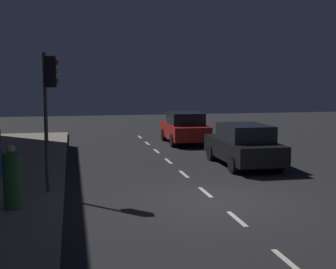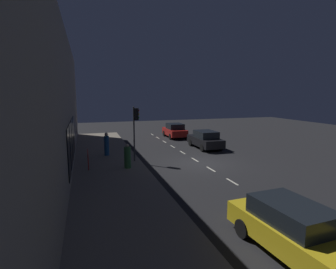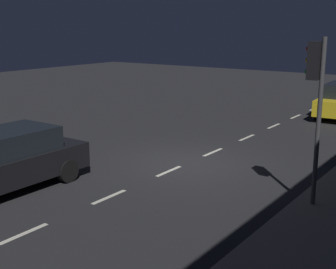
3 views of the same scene
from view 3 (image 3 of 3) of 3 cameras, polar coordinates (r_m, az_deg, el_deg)
name	(u,v)px [view 3 (image 3 of 3)]	position (r m, az deg, el deg)	size (l,w,h in m)	color
ground_plane	(187,163)	(14.61, 2.36, -3.54)	(60.00, 60.00, 0.00)	#232326
lane_centre_line	(169,171)	(13.82, 0.09, -4.51)	(0.12, 27.20, 0.01)	beige
traffic_light	(316,83)	(10.89, 17.62, 6.08)	(0.45, 0.32, 3.82)	#424244
parked_car_0	(8,160)	(12.86, -19.00, -2.95)	(1.92, 4.23, 1.58)	black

